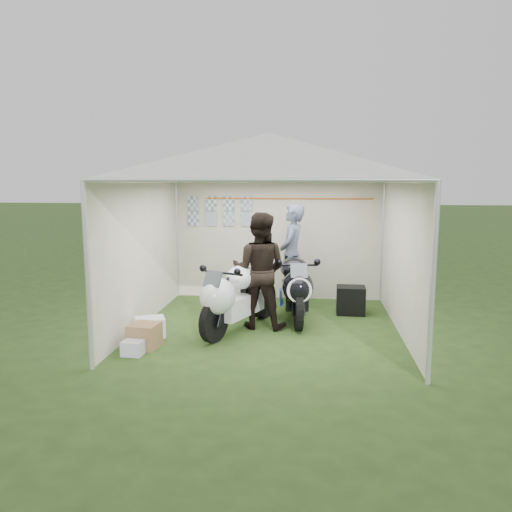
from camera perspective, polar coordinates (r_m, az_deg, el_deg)
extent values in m
plane|color=#253A17|center=(7.96, 1.42, -8.13)|extent=(80.00, 80.00, 0.00)
cylinder|color=silver|center=(6.29, -18.69, -2.34)|extent=(0.06, 0.06, 2.30)
cylinder|color=silver|center=(5.86, 19.56, -3.17)|extent=(0.06, 0.06, 2.30)
cylinder|color=silver|center=(10.01, -9.03, 1.99)|extent=(0.06, 0.06, 2.30)
cylinder|color=silver|center=(9.75, 14.28, 1.64)|extent=(0.06, 0.06, 2.30)
cube|color=beige|center=(9.68, 2.47, 1.86)|extent=(4.00, 0.02, 2.30)
cube|color=beige|center=(8.12, -12.76, 0.32)|extent=(0.02, 4.00, 2.30)
cube|color=beige|center=(7.79, 16.26, -0.16)|extent=(0.02, 4.00, 2.30)
pyramid|color=silver|center=(7.62, 1.49, 11.30)|extent=(5.66, 5.66, 0.70)
cube|color=#99A5B7|center=(9.85, -7.18, 6.00)|extent=(0.22, 0.02, 0.28)
cube|color=#99A5B7|center=(9.77, -5.18, 6.01)|extent=(0.22, 0.02, 0.28)
cube|color=#99A5B7|center=(9.71, -3.14, 6.02)|extent=(0.22, 0.01, 0.28)
cube|color=#99A5B7|center=(9.66, -1.08, 6.02)|extent=(0.22, 0.01, 0.28)
cube|color=#99A5B7|center=(9.87, -7.15, 4.26)|extent=(0.22, 0.02, 0.28)
cube|color=#99A5B7|center=(9.79, -5.15, 4.26)|extent=(0.22, 0.01, 0.28)
cube|color=#99A5B7|center=(9.73, -3.13, 4.25)|extent=(0.22, 0.02, 0.28)
cube|color=#99A5B7|center=(9.68, -1.08, 4.24)|extent=(0.22, 0.01, 0.28)
cylinder|color=#D8590C|center=(9.57, 3.69, 6.57)|extent=(3.20, 0.02, 0.02)
cylinder|color=black|center=(7.19, -4.80, -7.39)|extent=(0.34, 0.62, 0.63)
cylinder|color=black|center=(8.40, 0.81, -4.99)|extent=(0.39, 0.64, 0.63)
cube|color=silver|center=(7.72, -1.97, -5.59)|extent=(0.71, 1.06, 0.31)
ellipsoid|color=silver|center=(7.19, -4.36, -4.63)|extent=(0.68, 0.76, 0.52)
ellipsoid|color=silver|center=(7.72, -1.58, -2.41)|extent=(0.68, 0.77, 0.37)
cube|color=black|center=(8.09, -0.06, -2.34)|extent=(0.49, 0.68, 0.15)
cube|color=silver|center=(8.37, 1.09, -1.38)|extent=(0.33, 0.38, 0.19)
cube|color=black|center=(8.03, -0.43, -3.71)|extent=(0.32, 0.57, 0.10)
cube|color=#3F474C|center=(7.03, -4.96, -2.67)|extent=(0.29, 0.24, 0.22)
cylinder|color=black|center=(7.73, 4.86, -6.19)|extent=(0.18, 0.65, 0.64)
cylinder|color=black|center=(9.18, 3.98, -3.80)|extent=(0.24, 0.65, 0.64)
cube|color=black|center=(8.38, 4.42, -4.41)|extent=(0.48, 1.05, 0.32)
ellipsoid|color=black|center=(7.76, 4.82, -3.55)|extent=(0.55, 0.69, 0.53)
ellipsoid|color=black|center=(8.40, 4.39, -1.41)|extent=(0.55, 0.71, 0.38)
cube|color=black|center=(8.83, 4.15, -1.33)|extent=(0.35, 0.67, 0.15)
cube|color=black|center=(9.16, 3.97, -0.43)|extent=(0.27, 0.35, 0.19)
cube|color=maroon|center=(8.76, 4.19, -2.62)|extent=(0.18, 0.59, 0.11)
cube|color=#3F474C|center=(7.58, 4.94, -1.71)|extent=(0.27, 0.18, 0.22)
cylinder|color=white|center=(7.53, 4.99, -3.93)|extent=(0.38, 0.07, 0.38)
cube|color=blue|center=(9.32, 3.91, -4.71)|extent=(0.41, 0.29, 0.29)
imported|color=black|center=(7.76, 0.37, -1.66)|extent=(0.96, 0.79, 1.81)
imported|color=slate|center=(9.15, 4.12, 0.10)|extent=(0.55, 0.75, 1.88)
cube|color=black|center=(8.81, 10.77, -4.98)|extent=(0.49, 0.40, 0.48)
cube|color=silver|center=(7.63, -12.02, -7.95)|extent=(0.52, 0.47, 0.28)
cube|color=olive|center=(7.16, -12.62, -8.87)|extent=(0.42, 0.42, 0.34)
cube|color=silver|center=(6.92, -13.89, -10.17)|extent=(0.28, 0.24, 0.19)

